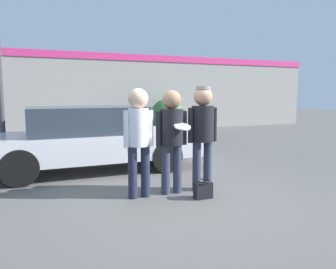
% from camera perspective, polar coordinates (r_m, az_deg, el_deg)
% --- Properties ---
extents(ground_plane, '(56.00, 56.00, 0.00)m').
position_cam_1_polar(ground_plane, '(5.68, 2.13, -10.52)').
color(ground_plane, '#5B5956').
extents(storefront_building, '(24.00, 0.22, 3.54)m').
position_cam_1_polar(storefront_building, '(15.03, -13.99, 7.17)').
color(storefront_building, gray).
rests_on(storefront_building, ground).
extents(person_left, '(0.50, 0.33, 1.81)m').
position_cam_1_polar(person_left, '(5.36, -5.15, 0.33)').
color(person_left, '#1E2338').
rests_on(person_left, ground).
extents(person_middle_with_frisbee, '(0.57, 0.61, 1.78)m').
position_cam_1_polar(person_middle_with_frisbee, '(5.56, 0.65, 0.55)').
color(person_middle_with_frisbee, '#2D3347').
rests_on(person_middle_with_frisbee, ground).
extents(person_right, '(0.57, 0.40, 1.85)m').
position_cam_1_polar(person_right, '(5.80, 6.05, 1.34)').
color(person_right, '#2D3347').
rests_on(person_right, ground).
extents(parked_car_near, '(4.75, 1.85, 1.44)m').
position_cam_1_polar(parked_car_near, '(7.53, -13.37, -0.61)').
color(parked_car_near, silver).
rests_on(parked_car_near, ground).
extents(shrub, '(1.51, 1.51, 1.51)m').
position_cam_1_polar(shrub, '(15.08, -0.20, 3.39)').
color(shrub, '#387A3D').
rests_on(shrub, ground).
extents(handbag, '(0.30, 0.23, 0.31)m').
position_cam_1_polar(handbag, '(5.50, 6.14, -9.52)').
color(handbag, black).
rests_on(handbag, ground).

